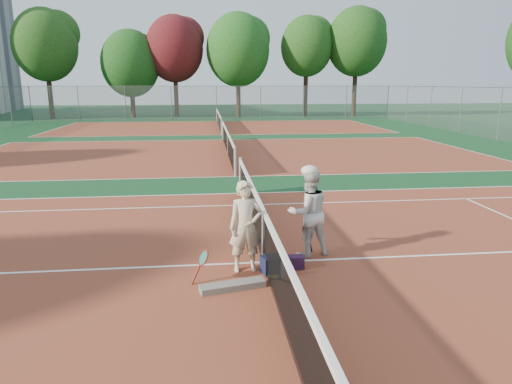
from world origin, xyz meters
TOP-DOWN VIEW (x-y plane):
  - ground at (0.00, 0.00)m, footprint 130.00×130.00m
  - court_main at (0.00, 0.00)m, footprint 23.77×10.97m
  - court_far_a at (0.00, 13.50)m, footprint 23.77×10.97m
  - court_far_b at (0.00, 27.00)m, footprint 23.77×10.97m
  - net_main at (0.00, 0.00)m, footprint 0.10×10.98m
  - net_far_a at (0.00, 13.50)m, footprint 0.10×10.98m
  - net_far_b at (0.00, 27.00)m, footprint 0.10×10.98m
  - fence_back at (0.00, 34.00)m, footprint 32.00×0.06m
  - player_a at (-0.35, -0.31)m, footprint 0.62×0.43m
  - player_b at (0.90, 0.32)m, footprint 0.94×0.80m
  - racket_red at (-1.09, -0.71)m, footprint 0.41×0.39m
  - racket_black_held at (0.90, 0.34)m, footprint 0.35×0.35m
  - racket_spare at (0.08, -0.66)m, footprint 0.59×0.63m
  - sports_bag_navy at (0.11, -0.46)m, footprint 0.45×0.37m
  - sports_bag_purple at (0.54, -0.33)m, footprint 0.29×0.20m
  - net_cover_canvas at (-0.63, -1.06)m, footprint 1.09×0.49m
  - water_bottle at (0.25, -0.70)m, footprint 0.09×0.09m
  - tree_back_0 at (-15.30, 37.20)m, footprint 5.68×5.68m
  - tree_back_1 at (-7.90, 37.58)m, footprint 5.42×5.42m
  - tree_back_maroon at (-3.79, 37.81)m, footprint 5.43×5.43m
  - tree_back_3 at (2.22, 37.25)m, footprint 6.01×6.01m
  - tree_back_4 at (8.94, 37.70)m, footprint 5.04×5.04m
  - tree_back_5 at (13.84, 37.40)m, footprint 5.78×5.78m

SIDE VIEW (x-z plane):
  - ground at x=0.00m, z-range 0.00..0.00m
  - court_main at x=0.00m, z-range 0.00..0.01m
  - court_far_a at x=0.00m, z-range 0.00..0.01m
  - court_far_b at x=0.00m, z-range 0.00..0.01m
  - racket_spare at x=0.08m, z-range 0.00..0.03m
  - net_cover_canvas at x=-0.63m, z-range 0.00..0.11m
  - sports_bag_purple at x=0.54m, z-range 0.00..0.23m
  - water_bottle at x=0.25m, z-range 0.00..0.30m
  - sports_bag_navy at x=0.11m, z-range 0.00..0.31m
  - racket_red at x=-1.09m, z-range 0.00..0.54m
  - racket_black_held at x=0.90m, z-range 0.00..0.58m
  - net_main at x=0.00m, z-range 0.00..1.02m
  - net_far_a at x=0.00m, z-range 0.00..1.02m
  - net_far_b at x=0.00m, z-range 0.00..1.02m
  - player_a at x=-0.35m, z-range 0.00..1.62m
  - player_b at x=0.90m, z-range 0.00..1.69m
  - fence_back at x=0.00m, z-range 0.00..3.00m
  - tree_back_1 at x=-7.90m, z-range 0.95..9.12m
  - tree_back_3 at x=2.22m, z-range 1.42..11.20m
  - tree_back_maroon at x=-3.79m, z-range 1.63..11.16m
  - tree_back_0 at x=-15.30m, z-range 1.66..11.54m
  - tree_back_4 at x=8.94m, z-range 1.89..11.51m
  - tree_back_5 at x=13.84m, z-range 1.90..12.41m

